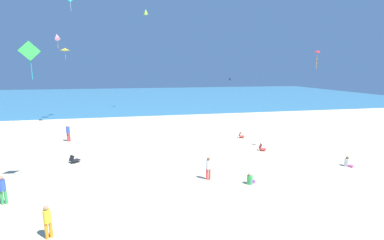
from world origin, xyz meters
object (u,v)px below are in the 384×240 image
at_px(person_0, 348,163).
at_px(person_2, 250,180).
at_px(kite_black, 230,79).
at_px(kite_pink, 57,37).
at_px(person_3, 68,132).
at_px(person_1, 2,188).
at_px(kite_lime, 146,12).
at_px(beach_chair_far_left, 74,159).
at_px(kite_yellow, 65,49).
at_px(kite_green, 30,52).
at_px(beach_chair_near_camera, 262,148).
at_px(beach_chair_mid_beach, 241,135).
at_px(person_4, 47,220).
at_px(person_5, 208,167).
at_px(kite_red, 318,52).

bearing_deg(person_0, person_2, -112.06).
relative_size(kite_black, kite_pink, 0.55).
bearing_deg(person_3, kite_pink, 31.08).
xyz_separation_m(person_1, person_3, (0.13, 11.87, 0.06)).
xyz_separation_m(kite_lime, kite_pink, (-10.51, -9.60, -5.08)).
relative_size(beach_chair_far_left, kite_yellow, 0.57).
height_order(person_0, kite_lime, kite_lime).
bearing_deg(kite_lime, kite_black, -1.49).
relative_size(person_2, kite_green, 0.36).
relative_size(beach_chair_near_camera, person_2, 0.94).
bearing_deg(person_1, beach_chair_mid_beach, -74.09).
distance_m(person_2, person_4, 10.53).
relative_size(kite_black, kite_green, 0.50).
bearing_deg(kite_pink, person_0, -38.81).
bearing_deg(beach_chair_mid_beach, person_5, -104.99).
relative_size(beach_chair_mid_beach, person_0, 0.97).
bearing_deg(beach_chair_mid_beach, kite_pink, 170.12).
height_order(beach_chair_far_left, kite_pink, kite_pink).
xyz_separation_m(person_5, kite_red, (9.34, 3.27, 7.18)).
bearing_deg(person_1, kite_yellow, -8.46).
bearing_deg(kite_red, person_1, -168.57).
height_order(person_3, kite_yellow, kite_yellow).
bearing_deg(person_4, beach_chair_far_left, -24.76).
bearing_deg(person_1, kite_black, -52.09).
xyz_separation_m(beach_chair_far_left, person_2, (11.15, -5.86, 0.00)).
xyz_separation_m(beach_chair_far_left, person_5, (8.87, -4.77, 0.56)).
height_order(person_0, person_4, person_4).
distance_m(person_4, kite_black, 37.85).
xyz_separation_m(beach_chair_mid_beach, kite_green, (-15.27, -8.43, 7.35)).
distance_m(person_3, person_5, 15.43).
relative_size(person_0, person_4, 0.51).
height_order(beach_chair_far_left, kite_green, kite_green).
distance_m(person_0, person_5, 10.24).
bearing_deg(person_2, kite_lime, 71.36).
height_order(beach_chair_mid_beach, kite_lime, kite_lime).
distance_m(person_0, kite_red, 8.37).
xyz_separation_m(person_0, kite_yellow, (-23.71, 23.20, 9.10)).
xyz_separation_m(beach_chair_far_left, beach_chair_near_camera, (14.81, -0.04, -0.01)).
xyz_separation_m(beach_chair_near_camera, kite_green, (-15.39, -4.14, 7.35)).
height_order(person_2, kite_red, kite_red).
bearing_deg(kite_black, kite_pink, -159.33).
xyz_separation_m(person_0, person_2, (-7.93, -1.30, -0.00)).
bearing_deg(person_4, kite_black, -62.36).
distance_m(kite_black, kite_green, 34.66).
height_order(person_4, kite_pink, kite_pink).
distance_m(beach_chair_mid_beach, person_2, 10.72).
bearing_deg(person_5, kite_yellow, 49.96).
distance_m(person_0, person_4, 18.52).
bearing_deg(kite_pink, person_2, -52.51).
xyz_separation_m(beach_chair_far_left, kite_lime, (6.29, 23.78, 15.29)).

